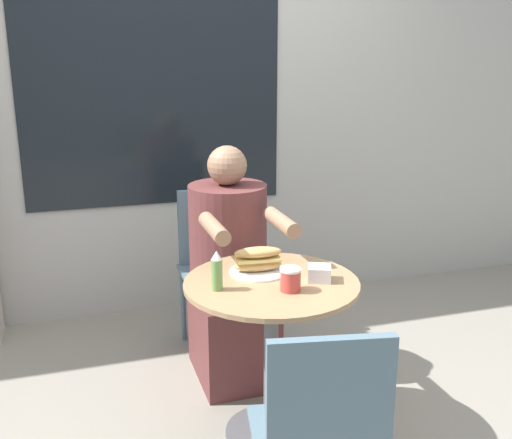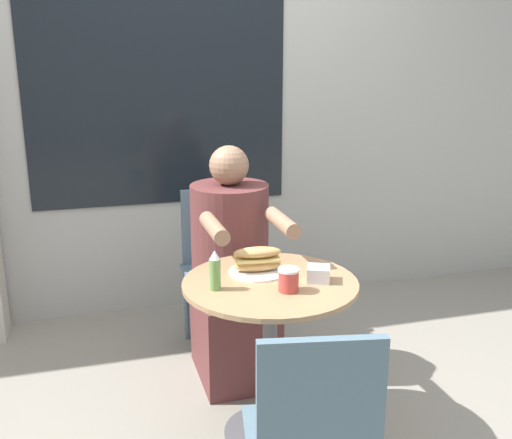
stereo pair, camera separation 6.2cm
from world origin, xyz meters
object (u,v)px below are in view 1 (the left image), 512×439
Objects in this scene: sandwich_on_plate at (258,262)px; drink_cup at (290,279)px; diner_chair at (214,254)px; empty_chair_across at (322,434)px; cafe_table at (271,324)px; seated_diner at (231,281)px; condiment_bottle at (217,271)px.

sandwich_on_plate is 2.63× the size of drink_cup.
empty_chair_across is at bearing 86.96° from diner_chair.
empty_chair_across is 3.64× the size of sandwich_on_plate.
diner_chair is at bearing 91.53° from cafe_table.
diner_chair is at bearing -90.33° from seated_diner.
cafe_table is 0.55m from seated_diner.
drink_cup is (0.06, -0.67, 0.25)m from seated_diner.
seated_diner is at bearing 92.37° from cafe_table.
sandwich_on_plate is (0.07, 0.85, 0.23)m from empty_chair_across.
empty_chair_across is 5.50× the size of condiment_bottle.
empty_chair_across is 0.88m from sandwich_on_plate.
seated_diner is at bearing 89.67° from diner_chair.
diner_chair is 9.57× the size of drink_cup.
empty_chair_across is (-0.07, -1.65, 0.00)m from diner_chair.
diner_chair is (-0.02, 0.90, 0.01)m from cafe_table.
empty_chair_across is at bearing -97.42° from cafe_table.
sandwich_on_plate is 0.25m from condiment_bottle.
cafe_table is at bearing 91.00° from diner_chair.
sandwich_on_plate is 1.51× the size of condiment_bottle.
seated_diner is at bearing 97.39° from empty_chair_across.
seated_diner is (0.00, -0.35, -0.02)m from diner_chair.
cafe_table is 0.26m from drink_cup.
cafe_table is 4.47× the size of condiment_bottle.
diner_chair is at bearing 77.53° from condiment_bottle.
condiment_bottle reaches higher than cafe_table.
cafe_table is at bearing 93.23° from empty_chair_across.
drink_cup is at bearing -72.10° from cafe_table.
cafe_table is 0.26m from sandwich_on_plate.
drink_cup is at bearing 94.61° from seated_diner.
sandwich_on_plate is 0.23m from drink_cup.
diner_chair is at bearing 98.13° from empty_chair_across.
drink_cup reaches higher than cafe_table.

